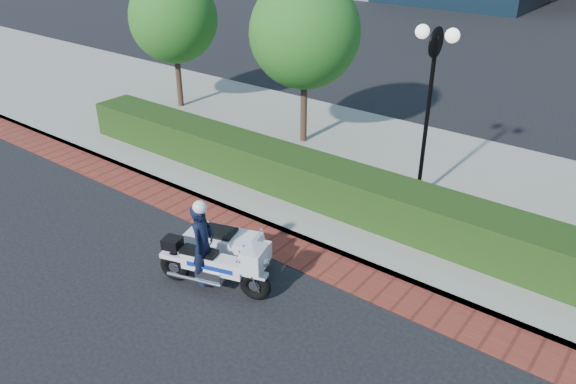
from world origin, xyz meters
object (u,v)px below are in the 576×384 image
Objects in this scene: tree_a at (173,19)px; tree_b at (305,33)px; lamppost at (431,89)px; police_motorcycle at (217,251)px.

tree_b is (5.50, 0.00, 0.21)m from tree_a.
tree_a is 0.94× the size of tree_b.
police_motorcycle is (-1.76, -5.39, -2.30)m from lamppost.
lamppost is 0.86× the size of tree_b.
tree_b is at bearing 163.89° from lamppost.
tree_a is (-10.00, 1.30, 0.26)m from lamppost.
tree_a is 5.50m from tree_b.
tree_a is 10.92m from police_motorcycle.
tree_a reaches higher than police_motorcycle.
lamppost is 6.11m from police_motorcycle.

